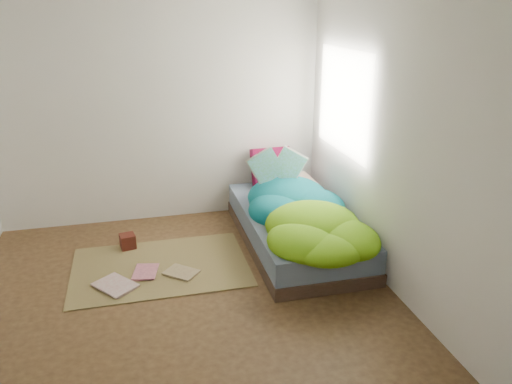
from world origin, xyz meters
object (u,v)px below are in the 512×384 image
bed (295,228)px  open_book (278,157)px  pillow_magenta (271,167)px  floor_book_b (134,272)px  wooden_box (128,241)px  floor_book_a (103,292)px

bed → open_book: size_ratio=3.97×
pillow_magenta → floor_book_b: (-1.59, -1.11, -0.53)m
wooden_box → floor_book_b: wooden_box is taller
wooden_box → floor_book_b: 0.55m
bed → floor_book_a: bed is taller
floor_book_b → wooden_box: bearing=107.0°
bed → floor_book_a: bearing=-164.3°
open_book → floor_book_b: open_book is taller
wooden_box → floor_book_a: 0.84m
pillow_magenta → floor_book_a: bearing=-145.7°
open_book → bed: bearing=-67.5°
open_book → wooden_box: size_ratio=3.55×
bed → open_book: (-0.10, 0.33, 0.67)m
bed → pillow_magenta: (-0.02, 0.86, 0.39)m
floor_book_b → bed: bearing=21.2°
open_book → floor_book_a: size_ratio=1.44×
pillow_magenta → open_book: open_book is taller
open_book → floor_book_a: (-1.77, -0.86, -0.81)m
pillow_magenta → floor_book_b: 2.01m
pillow_magenta → floor_book_b: pillow_magenta is taller
pillow_magenta → open_book: 0.59m
pillow_magenta → floor_book_a: size_ratio=1.24×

